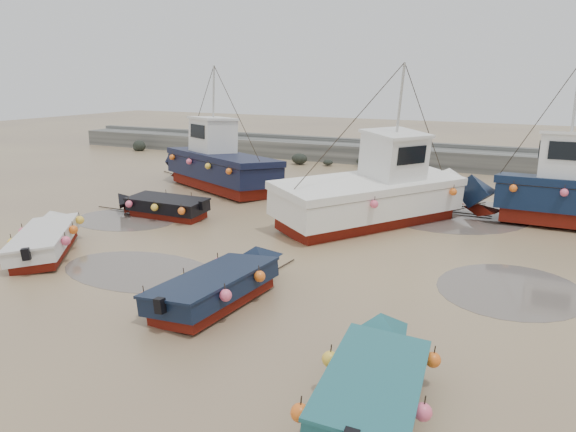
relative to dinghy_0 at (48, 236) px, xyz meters
The scene contains 14 objects.
ground 8.37m from the dinghy_0, 10.63° to the left, with size 120.00×120.00×0.00m, color tan.
seawall 24.94m from the dinghy_0, 70.67° to the left, with size 60.00×4.92×1.50m.
puddle_a 4.05m from the dinghy_0, ahead, with size 5.28×5.28×0.01m, color #60564E.
puddle_b 14.61m from the dinghy_0, 13.76° to the left, with size 3.96×3.96×0.01m, color #60564E.
puddle_c 4.55m from the dinghy_0, 100.39° to the left, with size 4.42×4.42×0.01m, color #60564E.
puddle_d 16.03m from the dinghy_0, 46.78° to the left, with size 6.21×6.21×0.01m, color #60564E.
dinghy_0 is the anchor object (origin of this frame).
dinghy_1 7.64m from the dinghy_0, ahead, with size 2.27×6.16×1.43m.
dinghy_2 13.16m from the dinghy_0, 16.01° to the right, with size 2.20×5.70×1.43m.
dinghy_4 5.54m from the dinghy_0, 88.23° to the left, with size 5.78×1.89×1.43m.
cabin_boat_0 11.80m from the dinghy_0, 96.49° to the left, with size 10.09×5.93×6.22m.
cabin_boat_1 12.31m from the dinghy_0, 45.51° to the left, with size 6.87×10.22×6.22m.
cabin_boat_2 19.36m from the dinghy_0, 37.24° to the left, with size 9.91×2.97×6.22m.
person 11.18m from the dinghy_0, 52.62° to the left, with size 0.61×0.40×1.67m, color #161831.
Camera 1 is at (7.22, -13.81, 5.76)m, focal length 35.00 mm.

